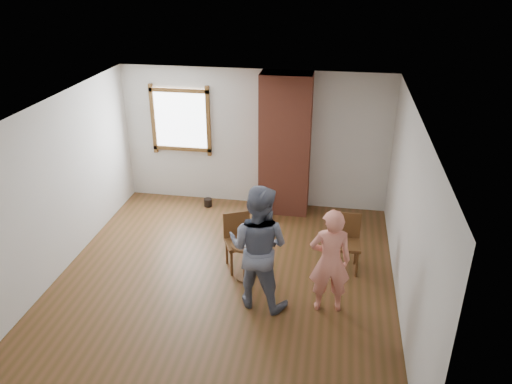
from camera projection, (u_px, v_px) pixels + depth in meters
ground at (223, 283)px, 7.39m from camera, size 5.50×5.50×0.00m
room_shell at (225, 154)px, 7.16m from camera, size 5.04×5.52×2.62m
brick_chimney at (285, 145)px, 8.97m from camera, size 0.90×0.50×2.60m
stoneware_crock at (261, 203)px, 9.28m from camera, size 0.37×0.37×0.43m
dark_pot at (208, 202)px, 9.62m from camera, size 0.18×0.18×0.15m
dining_chair_left at (238, 238)px, 7.61m from camera, size 0.55×0.55×0.88m
dining_chair_right at (346, 239)px, 7.57m from camera, size 0.44×0.44×0.89m
side_table at (245, 255)px, 7.34m from camera, size 0.40×0.40×0.60m
cake_plate at (245, 244)px, 7.25m from camera, size 0.18×0.18×0.01m
cake_slice at (245, 242)px, 7.23m from camera, size 0.08×0.07×0.06m
man at (258, 247)px, 6.62m from camera, size 1.00×0.86×1.78m
person_pink at (330, 261)px, 6.55m from camera, size 0.60×0.43×1.52m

